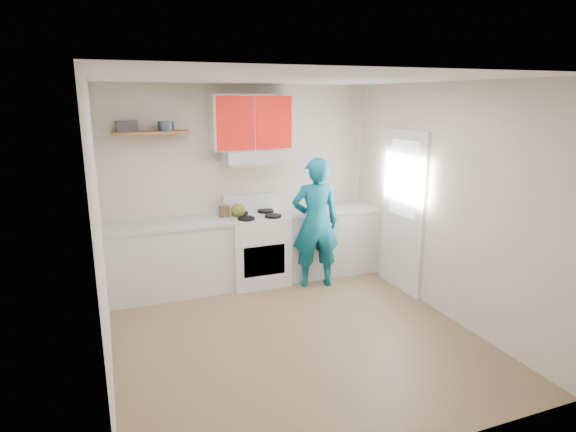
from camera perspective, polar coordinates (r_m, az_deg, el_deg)
name	(u,v)px	position (r m, az deg, el deg)	size (l,w,h in m)	color
floor	(294,335)	(5.22, 0.66, -13.89)	(3.80, 3.80, 0.00)	brown
ceiling	(294,79)	(4.61, 0.76, 15.97)	(3.60, 3.80, 0.04)	white
back_wall	(242,184)	(6.51, -5.54, 3.85)	(3.60, 0.04, 2.60)	beige
front_wall	(406,283)	(3.15, 13.80, -7.68)	(3.60, 0.04, 2.60)	beige
left_wall	(99,233)	(4.43, -21.46, -1.93)	(0.04, 3.80, 2.60)	beige
right_wall	(443,201)	(5.66, 17.89, 1.68)	(0.04, 3.80, 2.60)	beige
door	(403,212)	(6.25, 13.53, 0.50)	(0.05, 0.85, 2.05)	white
door_glass	(404,179)	(6.15, 13.55, 4.33)	(0.01, 0.55, 0.95)	white
counter_left	(170,259)	(6.24, -13.85, -5.02)	(1.52, 0.60, 0.90)	silver
counter_right	(326,241)	(6.83, 4.57, -2.98)	(1.32, 0.60, 0.90)	silver
stove	(257,249)	(6.44, -3.72, -3.94)	(0.76, 0.65, 0.92)	white
range_hood	(253,156)	(6.28, -4.19, 7.14)	(0.76, 0.44, 0.15)	silver
upper_cabinets	(251,122)	(6.29, -4.41, 11.04)	(1.02, 0.33, 0.70)	red
shelf	(151,133)	(6.07, -15.95, 9.50)	(0.90, 0.30, 0.04)	brown
books	(127,126)	(6.06, -18.58, 10.07)	(0.24, 0.17, 0.13)	#433B3E
tin	(166,126)	(6.07, -14.30, 10.31)	(0.19, 0.19, 0.12)	#333D4C
kettle	(238,210)	(6.28, -5.92, 0.70)	(0.20, 0.20, 0.17)	olive
crock	(224,212)	(6.29, -7.59, 0.49)	(0.14, 0.14, 0.17)	brown
cutting_board	(310,212)	(6.55, 2.58, 0.46)	(0.27, 0.19, 0.02)	olive
silicone_mat	(341,209)	(6.79, 6.32, 0.82)	(0.32, 0.27, 0.01)	red
person	(316,223)	(6.22, 3.29, -0.83)	(0.62, 0.41, 1.70)	#0D6378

